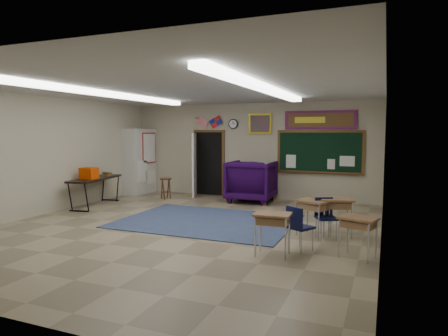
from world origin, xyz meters
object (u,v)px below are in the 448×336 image
at_px(student_desk_front_left, 313,216).
at_px(wingback_armchair, 251,181).
at_px(folding_table, 95,190).
at_px(student_desk_front_right, 336,215).
at_px(wooden_stool, 166,188).

bearing_deg(student_desk_front_left, wingback_armchair, 149.95).
bearing_deg(folding_table, wingback_armchair, 21.04).
distance_m(student_desk_front_right, wooden_stool, 6.09).
xyz_separation_m(wingback_armchair, wooden_stool, (-2.65, -0.54, -0.28)).
relative_size(student_desk_front_right, folding_table, 0.38).
relative_size(folding_table, wooden_stool, 3.13).
bearing_deg(wooden_stool, student_desk_front_right, -25.73).
xyz_separation_m(student_desk_front_left, wooden_stool, (-5.06, 2.84, -0.08)).
distance_m(wingback_armchair, wooden_stool, 2.72).
bearing_deg(student_desk_front_right, wooden_stool, 137.94).
xyz_separation_m(wingback_armchair, folding_table, (-3.87, -2.36, -0.18)).
height_order(student_desk_front_left, wooden_stool, student_desk_front_left).
relative_size(student_desk_front_left, wooden_stool, 1.16).
height_order(wingback_armchair, wooden_stool, wingback_armchair).
xyz_separation_m(wingback_armchair, student_desk_front_left, (2.41, -3.38, -0.21)).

